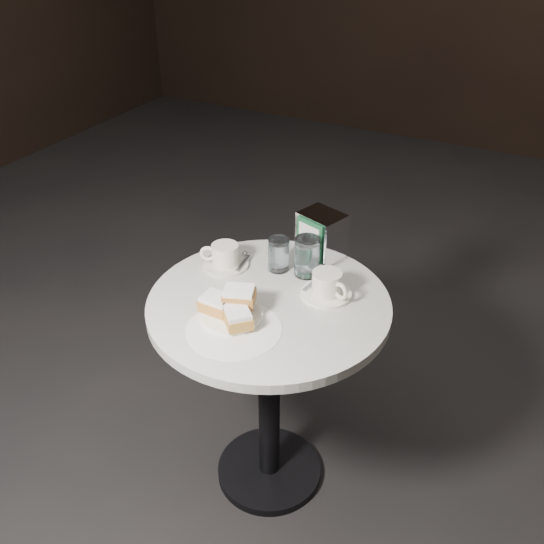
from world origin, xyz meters
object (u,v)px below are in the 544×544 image
(cafe_table, at_px, (269,353))
(coffee_cup_left, at_px, (225,257))
(beignet_plate, at_px, (231,309))
(napkin_dispenser, at_px, (321,236))
(water_glass_left, at_px, (279,255))
(water_glass_right, at_px, (307,257))
(coffee_cup_right, at_px, (327,286))

(cafe_table, distance_m, coffee_cup_left, 0.33)
(beignet_plate, relative_size, napkin_dispenser, 1.42)
(water_glass_left, relative_size, water_glass_right, 0.86)
(coffee_cup_right, distance_m, napkin_dispenser, 0.22)
(water_glass_right, distance_m, napkin_dispenser, 0.11)
(water_glass_right, bearing_deg, water_glass_left, -170.90)
(water_glass_left, distance_m, napkin_dispenser, 0.15)
(coffee_cup_right, height_order, water_glass_right, water_glass_right)
(cafe_table, height_order, coffee_cup_right, coffee_cup_right)
(beignet_plate, xyz_separation_m, napkin_dispenser, (0.09, 0.41, 0.05))
(coffee_cup_right, bearing_deg, water_glass_right, 164.94)
(water_glass_right, bearing_deg, coffee_cup_right, -38.15)
(coffee_cup_right, relative_size, water_glass_right, 1.57)
(beignet_plate, distance_m, coffee_cup_right, 0.29)
(water_glass_left, bearing_deg, coffee_cup_right, -18.90)
(beignet_plate, distance_m, napkin_dispenser, 0.42)
(coffee_cup_right, bearing_deg, cafe_table, -121.23)
(coffee_cup_right, bearing_deg, napkin_dispenser, 141.59)
(cafe_table, relative_size, water_glass_left, 7.08)
(water_glass_left, xyz_separation_m, water_glass_right, (0.09, 0.01, 0.01))
(cafe_table, xyz_separation_m, water_glass_right, (0.04, 0.18, 0.26))
(cafe_table, distance_m, water_glass_left, 0.30)
(cafe_table, height_order, water_glass_right, water_glass_right)
(water_glass_right, xyz_separation_m, napkin_dispenser, (-0.00, 0.11, 0.02))
(coffee_cup_left, height_order, coffee_cup_right, coffee_cup_right)
(coffee_cup_left, bearing_deg, water_glass_left, -0.78)
(water_glass_left, bearing_deg, beignet_plate, -90.45)
(coffee_cup_right, relative_size, water_glass_left, 1.84)
(cafe_table, distance_m, beignet_plate, 0.26)
(beignet_plate, bearing_deg, cafe_table, 66.08)
(cafe_table, bearing_deg, coffee_cup_right, 35.68)
(beignet_plate, xyz_separation_m, coffee_cup_right, (0.19, 0.22, 0.00))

